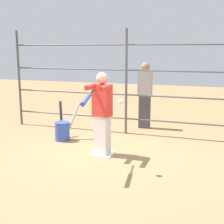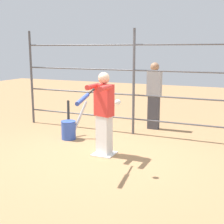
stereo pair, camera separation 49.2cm
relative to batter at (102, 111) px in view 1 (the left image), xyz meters
name	(u,v)px [view 1 (the left image)]	position (x,y,z in m)	size (l,w,h in m)	color
ground_plane	(102,154)	(0.00, -0.02, -0.85)	(24.00, 24.00, 0.00)	#9E754C
home_plate	(102,154)	(0.00, -0.02, -0.84)	(0.40, 0.40, 0.02)	white
fence_backstop	(126,83)	(0.00, -1.62, 0.37)	(5.88, 0.06, 2.45)	#4C4C51
batter	(102,111)	(0.00, 0.00, 0.00)	(0.39, 0.61, 1.57)	silver
baseball_bat_swinging	(87,98)	(-0.11, 0.94, 0.39)	(0.24, 0.91, 0.16)	black
softball_in_flight	(121,102)	(-0.58, 0.70, 0.32)	(0.10, 0.10, 0.10)	white
bat_bucket	(63,130)	(1.17, -0.65, -0.61)	(0.62, 0.61, 0.85)	#3351B2
bystander_behind_fence	(145,94)	(-0.30, -2.29, 0.02)	(0.34, 0.21, 1.67)	#3F3F47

